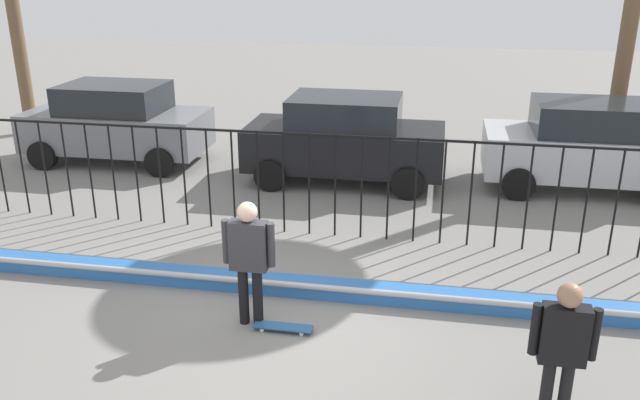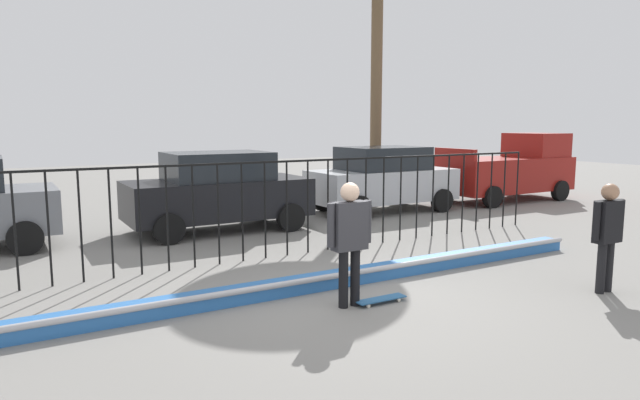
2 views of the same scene
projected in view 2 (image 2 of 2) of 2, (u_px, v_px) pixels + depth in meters
ground_plane at (355, 302)px, 8.08m from camera, size 60.00×60.00×0.00m
bowl_coping_ledge at (325, 280)px, 8.78m from camera, size 11.00×0.41×0.27m
perimeter_fence at (265, 199)px, 10.57m from camera, size 14.04×0.04×1.87m
skateboarder at (350, 233)px, 7.76m from camera, size 0.72×0.27×1.77m
skateboard at (381, 299)px, 8.03m from camera, size 0.80×0.20×0.07m
camera_operator at (608, 228)px, 8.43m from camera, size 0.68×0.26×1.68m
parked_car_black at (218, 191)px, 13.33m from camera, size 4.30×2.12×1.90m
parked_car_silver at (382, 179)px, 16.22m from camera, size 4.30×2.12×1.90m
pickup_truck at (510, 170)px, 18.64m from camera, size 4.70×2.12×2.24m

